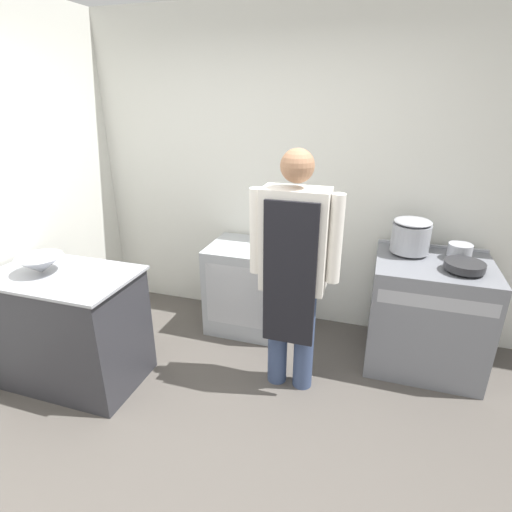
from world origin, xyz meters
name	(u,v)px	position (x,y,z in m)	size (l,w,h in m)	color
ground_plane	(192,475)	(0.00, 0.00, 0.00)	(14.00, 14.00, 0.00)	#4C4742
wall_back	(282,175)	(0.00, 1.94, 1.35)	(8.00, 0.05, 2.70)	silver
wall_left	(35,184)	(-1.76, 1.00, 1.35)	(0.05, 8.00, 2.70)	silver
prep_counter	(71,328)	(-1.19, 0.52, 0.43)	(1.00, 0.63, 0.86)	#2D2D33
stove	(426,314)	(1.27, 1.51, 0.43)	(0.83, 0.70, 0.88)	slate
fridge_unit	(249,287)	(-0.20, 1.61, 0.39)	(0.69, 0.57, 0.79)	#A8ADB2
person_cook	(293,264)	(0.34, 0.94, 0.97)	(0.61, 0.24, 1.71)	#38476B
mixing_bowl	(40,264)	(-1.33, 0.50, 0.92)	(0.31, 0.31, 0.12)	#9EA0A8
stock_pot	(411,235)	(1.09, 1.64, 1.01)	(0.28, 0.28, 0.26)	#9EA0A8
saute_pan	(465,266)	(1.44, 1.39, 0.91)	(0.27, 0.27, 0.05)	#262628
sauce_pot	(460,250)	(1.44, 1.64, 0.93)	(0.17, 0.17, 0.10)	#9EA0A8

